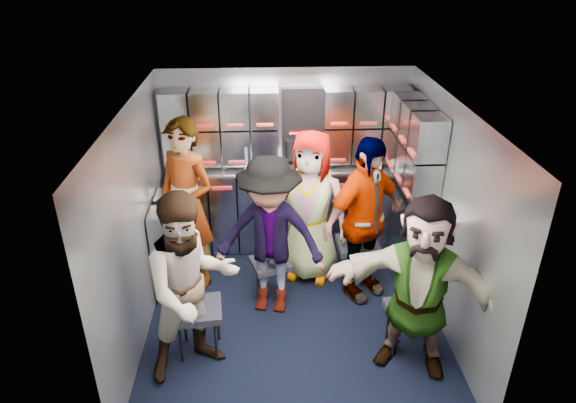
{
  "coord_description": "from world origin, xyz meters",
  "views": [
    {
      "loc": [
        -0.27,
        -4.02,
        3.32
      ],
      "look_at": [
        -0.04,
        0.35,
        1.08
      ],
      "focal_mm": 32.0,
      "sensor_mm": 36.0,
      "label": 1
    }
  ],
  "objects_px": {
    "jump_seat_center": "(308,237)",
    "attendant_arc_d": "(364,220)",
    "jump_seat_mid_right": "(358,247)",
    "attendant_arc_a": "(192,287)",
    "attendant_arc_c": "(310,207)",
    "attendant_arc_e": "(420,286)",
    "jump_seat_near_right": "(409,313)",
    "attendant_arc_b": "(270,237)",
    "attendant_standing": "(187,206)",
    "jump_seat_mid_left": "(270,265)",
    "jump_seat_near_left": "(198,312)"
  },
  "relations": [
    {
      "from": "jump_seat_center",
      "to": "attendant_arc_d",
      "type": "relative_size",
      "value": 0.24
    },
    {
      "from": "jump_seat_mid_right",
      "to": "attendant_arc_a",
      "type": "distance_m",
      "value": 1.98
    },
    {
      "from": "attendant_arc_a",
      "to": "attendant_arc_c",
      "type": "distance_m",
      "value": 1.71
    },
    {
      "from": "attendant_arc_d",
      "to": "attendant_arc_e",
      "type": "bearing_deg",
      "value": -109.16
    },
    {
      "from": "jump_seat_near_right",
      "to": "attendant_arc_e",
      "type": "xyz_separation_m",
      "value": [
        -0.0,
        -0.18,
        0.42
      ]
    },
    {
      "from": "attendant_arc_b",
      "to": "attendant_arc_e",
      "type": "xyz_separation_m",
      "value": [
        1.2,
        -0.82,
        -0.01
      ]
    },
    {
      "from": "attendant_standing",
      "to": "jump_seat_center",
      "type": "bearing_deg",
      "value": 43.74
    },
    {
      "from": "attendant_standing",
      "to": "attendant_arc_b",
      "type": "xyz_separation_m",
      "value": [
        0.83,
        -0.5,
        -0.1
      ]
    },
    {
      "from": "jump_seat_mid_left",
      "to": "attendant_arc_c",
      "type": "xyz_separation_m",
      "value": [
        0.43,
        0.39,
        0.45
      ]
    },
    {
      "from": "jump_seat_mid_left",
      "to": "attendant_arc_c",
      "type": "distance_m",
      "value": 0.74
    },
    {
      "from": "attendant_arc_d",
      "to": "jump_seat_center",
      "type": "bearing_deg",
      "value": 97.55
    },
    {
      "from": "jump_seat_center",
      "to": "attendant_arc_c",
      "type": "bearing_deg",
      "value": -90.0
    },
    {
      "from": "attendant_arc_b",
      "to": "jump_seat_mid_left",
      "type": "bearing_deg",
      "value": 101.93
    },
    {
      "from": "jump_seat_center",
      "to": "jump_seat_near_right",
      "type": "relative_size",
      "value": 0.91
    },
    {
      "from": "jump_seat_mid_right",
      "to": "attendant_arc_b",
      "type": "bearing_deg",
      "value": -157.71
    },
    {
      "from": "jump_seat_center",
      "to": "attendant_arc_a",
      "type": "bearing_deg",
      "value": -125.53
    },
    {
      "from": "attendant_arc_a",
      "to": "attendant_arc_d",
      "type": "bearing_deg",
      "value": 5.18
    },
    {
      "from": "jump_seat_mid_left",
      "to": "attendant_standing",
      "type": "bearing_deg",
      "value": 158.68
    },
    {
      "from": "jump_seat_mid_left",
      "to": "attendant_standing",
      "type": "height_order",
      "value": "attendant_standing"
    },
    {
      "from": "jump_seat_center",
      "to": "attendant_arc_e",
      "type": "bearing_deg",
      "value": -64.01
    },
    {
      "from": "jump_seat_mid_right",
      "to": "jump_seat_near_right",
      "type": "xyz_separation_m",
      "value": [
        0.28,
        -1.02,
        -0.05
      ]
    },
    {
      "from": "attendant_arc_b",
      "to": "attendant_arc_d",
      "type": "distance_m",
      "value": 0.95
    },
    {
      "from": "attendant_arc_d",
      "to": "jump_seat_mid_left",
      "type": "bearing_deg",
      "value": 146.89
    },
    {
      "from": "attendant_arc_b",
      "to": "attendant_arc_e",
      "type": "distance_m",
      "value": 1.45
    },
    {
      "from": "jump_seat_near_left",
      "to": "jump_seat_mid_left",
      "type": "bearing_deg",
      "value": 49.91
    },
    {
      "from": "jump_seat_near_right",
      "to": "attendant_arc_c",
      "type": "relative_size",
      "value": 0.27
    },
    {
      "from": "attendant_arc_d",
      "to": "attendant_arc_e",
      "type": "height_order",
      "value": "attendant_arc_d"
    },
    {
      "from": "attendant_arc_b",
      "to": "attendant_arc_e",
      "type": "height_order",
      "value": "attendant_arc_b"
    },
    {
      "from": "jump_seat_mid_left",
      "to": "attendant_arc_e",
      "type": "relative_size",
      "value": 0.28
    },
    {
      "from": "jump_seat_mid_left",
      "to": "jump_seat_near_left",
      "type": "bearing_deg",
      "value": -130.09
    },
    {
      "from": "attendant_standing",
      "to": "attendant_arc_e",
      "type": "relative_size",
      "value": 1.13
    },
    {
      "from": "attendant_arc_e",
      "to": "jump_seat_center",
      "type": "bearing_deg",
      "value": 138.42
    },
    {
      "from": "jump_seat_mid_left",
      "to": "attendant_arc_b",
      "type": "height_order",
      "value": "attendant_arc_b"
    },
    {
      "from": "attendant_arc_a",
      "to": "attendant_arc_e",
      "type": "relative_size",
      "value": 1.03
    },
    {
      "from": "attendant_arc_a",
      "to": "attendant_arc_b",
      "type": "relative_size",
      "value": 1.02
    },
    {
      "from": "jump_seat_center",
      "to": "attendant_arc_a",
      "type": "height_order",
      "value": "attendant_arc_a"
    },
    {
      "from": "jump_seat_near_right",
      "to": "attendant_standing",
      "type": "distance_m",
      "value": 2.39
    },
    {
      "from": "jump_seat_center",
      "to": "attendant_standing",
      "type": "xyz_separation_m",
      "value": [
        -1.26,
        -0.24,
        0.55
      ]
    },
    {
      "from": "jump_seat_near_left",
      "to": "attendant_arc_e",
      "type": "distance_m",
      "value": 1.9
    },
    {
      "from": "jump_seat_near_left",
      "to": "attendant_arc_a",
      "type": "bearing_deg",
      "value": -90.0
    },
    {
      "from": "jump_seat_mid_right",
      "to": "attendant_arc_d",
      "type": "relative_size",
      "value": 0.29
    },
    {
      "from": "jump_seat_near_left",
      "to": "jump_seat_center",
      "type": "relative_size",
      "value": 1.2
    },
    {
      "from": "jump_seat_near_left",
      "to": "attendant_arc_e",
      "type": "xyz_separation_m",
      "value": [
        1.84,
        -0.24,
        0.38
      ]
    },
    {
      "from": "attendant_arc_c",
      "to": "attendant_arc_d",
      "type": "distance_m",
      "value": 0.61
    },
    {
      "from": "jump_seat_near_right",
      "to": "attendant_arc_a",
      "type": "xyz_separation_m",
      "value": [
        -1.84,
        -0.12,
        0.44
      ]
    },
    {
      "from": "jump_seat_mid_left",
      "to": "attendant_arc_d",
      "type": "bearing_deg",
      "value": 1.15
    },
    {
      "from": "jump_seat_center",
      "to": "attendant_arc_b",
      "type": "distance_m",
      "value": 0.98
    },
    {
      "from": "jump_seat_center",
      "to": "jump_seat_mid_right",
      "type": "height_order",
      "value": "jump_seat_mid_right"
    },
    {
      "from": "jump_seat_near_left",
      "to": "attendant_arc_a",
      "type": "xyz_separation_m",
      "value": [
        -0.0,
        -0.18,
        0.4
      ]
    },
    {
      "from": "jump_seat_near_right",
      "to": "jump_seat_center",
      "type": "bearing_deg",
      "value": 118.84
    }
  ]
}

